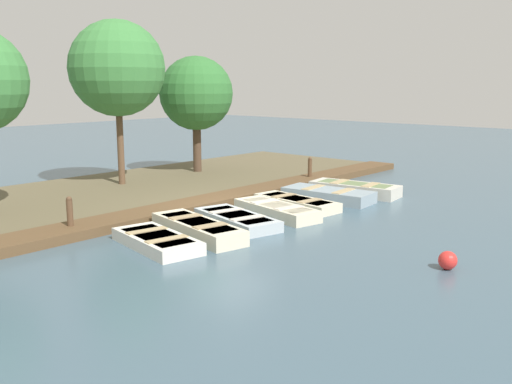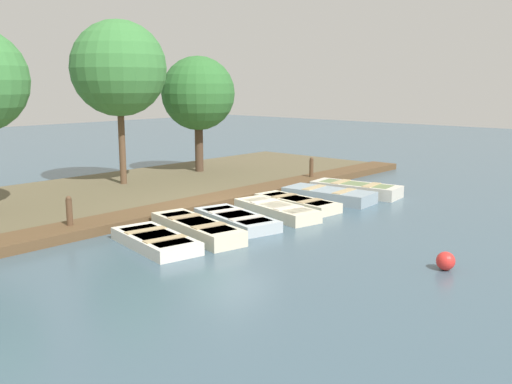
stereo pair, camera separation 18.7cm
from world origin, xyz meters
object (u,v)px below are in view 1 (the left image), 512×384
(rowboat_6, at_px, (355,189))
(rowboat_4, at_px, (296,203))
(rowboat_0, at_px, (157,241))
(park_tree_center, at_px, (196,94))
(rowboat_2, at_px, (237,219))
(rowboat_5, at_px, (328,195))
(park_tree_left, at_px, (117,69))
(mooring_post_far, at_px, (310,170))
(mooring_post_near, at_px, (70,216))
(rowboat_1, at_px, (198,228))
(buoy, at_px, (448,260))
(rowboat_3, at_px, (276,210))

(rowboat_6, bearing_deg, rowboat_4, -101.88)
(rowboat_0, xyz_separation_m, park_tree_center, (-7.50, 8.35, 3.32))
(rowboat_4, bearing_deg, rowboat_6, 91.55)
(park_tree_center, bearing_deg, rowboat_2, -36.20)
(rowboat_5, relative_size, park_tree_left, 0.51)
(rowboat_6, bearing_deg, rowboat_5, -102.24)
(mooring_post_far, xyz_separation_m, park_tree_center, (-4.93, -1.51, 2.96))
(mooring_post_near, bearing_deg, mooring_post_far, 90.00)
(rowboat_4, xyz_separation_m, mooring_post_far, (-2.40, 4.03, 0.37))
(rowboat_6, height_order, mooring_post_far, mooring_post_far)
(rowboat_1, xyz_separation_m, rowboat_5, (-0.04, 6.07, -0.00))
(rowboat_1, xyz_separation_m, mooring_post_far, (-2.56, 8.49, 0.32))
(rowboat_0, distance_m, park_tree_center, 11.71)
(mooring_post_near, bearing_deg, rowboat_2, 55.57)
(park_tree_left, bearing_deg, buoy, -5.35)
(mooring_post_near, bearing_deg, park_tree_left, 133.36)
(rowboat_5, relative_size, mooring_post_far, 3.02)
(rowboat_5, xyz_separation_m, park_tree_left, (-7.30, -3.15, 4.25))
(rowboat_1, bearing_deg, rowboat_5, 101.82)
(mooring_post_near, height_order, mooring_post_far, same)
(rowboat_0, height_order, mooring_post_far, mooring_post_far)
(park_tree_left, bearing_deg, rowboat_2, -10.75)
(rowboat_2, bearing_deg, mooring_post_near, -110.78)
(rowboat_4, bearing_deg, mooring_post_far, 127.21)
(rowboat_3, xyz_separation_m, park_tree_center, (-7.59, 3.86, 3.30))
(rowboat_4, height_order, mooring_post_far, mooring_post_far)
(rowboat_4, xyz_separation_m, mooring_post_near, (-2.40, -6.61, 0.37))
(rowboat_4, relative_size, mooring_post_near, 2.95)
(rowboat_6, bearing_deg, buoy, -51.80)
(rowboat_2, relative_size, rowboat_6, 0.94)
(rowboat_0, xyz_separation_m, rowboat_3, (0.09, 4.48, 0.02))
(rowboat_0, relative_size, rowboat_4, 0.92)
(rowboat_5, distance_m, buoy, 7.49)
(mooring_post_far, bearing_deg, rowboat_4, -59.23)
(park_tree_left, bearing_deg, rowboat_5, 23.34)
(rowboat_2, bearing_deg, rowboat_4, 106.02)
(rowboat_5, distance_m, park_tree_left, 9.02)
(park_tree_left, height_order, park_tree_center, park_tree_left)
(rowboat_2, relative_size, park_tree_left, 0.49)
(mooring_post_near, xyz_separation_m, mooring_post_far, (0.00, 10.63, 0.00))
(rowboat_1, distance_m, rowboat_2, 1.54)
(rowboat_0, height_order, rowboat_5, rowboat_5)
(rowboat_3, relative_size, rowboat_5, 1.00)
(mooring_post_far, bearing_deg, rowboat_6, -19.50)
(rowboat_4, height_order, rowboat_6, rowboat_6)
(rowboat_1, height_order, park_tree_center, park_tree_center)
(park_tree_left, bearing_deg, mooring_post_near, -46.64)
(rowboat_1, relative_size, buoy, 8.39)
(buoy, height_order, park_tree_left, park_tree_left)
(park_tree_left, bearing_deg, rowboat_0, -30.22)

